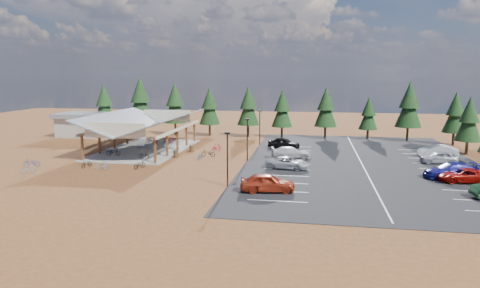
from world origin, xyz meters
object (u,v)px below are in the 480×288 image
(bike_5, at_px, (152,146))
(car_8, at_px, (439,157))
(bike_1, at_px, (108,150))
(bike_16, at_px, (208,153))
(bike_13, at_px, (102,165))
(car_0, at_px, (267,183))
(car_9, at_px, (438,151))
(car_3, at_px, (291,153))
(lamp_post_2, at_px, (260,125))
(bike_0, at_px, (113,152))
(bike_pavilion, at_px, (145,122))
(bike_14, at_px, (200,156))
(bike_3, at_px, (152,140))
(bike_2, at_px, (142,145))
(bike_8, at_px, (87,164))
(trash_bin_1, at_px, (192,149))
(car_2, at_px, (287,163))
(car_4, at_px, (284,143))
(bike_4, at_px, (144,155))
(bike_9, at_px, (28,169))
(bike_6, at_px, (167,143))
(lamp_post_1, at_px, (247,137))
(lamp_post_0, at_px, (227,155))
(bike_12, at_px, (140,164))
(trash_bin_0, at_px, (176,154))
(car_7, at_px, (451,171))
(bike_7, at_px, (169,139))
(outbuilding, at_px, (92,124))
(car_6, at_px, (463,175))
(bike_15, at_px, (217,147))

(bike_5, height_order, car_8, car_8)
(bike_1, xyz_separation_m, bike_16, (13.35, 0.46, -0.05))
(bike_13, distance_m, car_0, 19.80)
(car_9, bearing_deg, car_0, -38.08)
(car_8, bearing_deg, car_3, -93.98)
(lamp_post_2, height_order, bike_0, lamp_post_2)
(bike_pavilion, xyz_separation_m, bike_14, (9.17, -5.11, -3.40))
(bike_3, bearing_deg, bike_2, -179.28)
(bike_pavilion, relative_size, bike_16, 10.12)
(bike_8, distance_m, bike_14, 13.18)
(bike_pavilion, xyz_separation_m, bike_5, (1.07, -0.49, -3.20))
(trash_bin_1, xyz_separation_m, car_2, (13.36, -8.17, 0.25))
(car_0, bearing_deg, car_4, -8.65)
(bike_4, bearing_deg, bike_9, 149.40)
(bike_3, relative_size, bike_6, 1.15)
(bike_16, distance_m, car_4, 11.85)
(bike_13, relative_size, car_3, 0.33)
(lamp_post_1, xyz_separation_m, car_9, (23.35, 6.26, -2.17))
(lamp_post_1, xyz_separation_m, bike_6, (-13.11, 8.34, -2.48))
(car_8, bearing_deg, bike_9, -77.82)
(lamp_post_0, relative_size, bike_6, 3.38)
(bike_12, xyz_separation_m, car_2, (16.23, 2.62, 0.23))
(trash_bin_0, bearing_deg, bike_6, 116.78)
(bike_1, relative_size, bike_8, 0.92)
(lamp_post_1, xyz_separation_m, car_7, (21.54, -5.25, -2.16))
(bike_16, bearing_deg, bike_12, -28.73)
(bike_5, bearing_deg, bike_1, 107.70)
(bike_0, bearing_deg, bike_16, -85.34)
(bike_4, height_order, bike_7, bike_7)
(trash_bin_1, distance_m, bike_8, 14.41)
(outbuilding, relative_size, lamp_post_0, 2.14)
(bike_3, relative_size, bike_14, 1.08)
(bike_8, distance_m, car_2, 22.53)
(bike_9, xyz_separation_m, car_0, (25.79, -2.94, 0.41))
(bike_13, xyz_separation_m, car_0, (18.92, -5.80, 0.38))
(bike_5, xyz_separation_m, bike_16, (8.63, -2.90, -0.12))
(lamp_post_2, relative_size, car_6, 1.07)
(car_2, bearing_deg, bike_12, 107.93)
(bike_2, height_order, bike_8, bike_2)
(bike_13, height_order, car_0, car_0)
(bike_15, relative_size, car_4, 0.37)
(bike_5, bearing_deg, bike_pavilion, 47.63)
(bike_15, xyz_separation_m, car_6, (27.38, -12.75, 0.22))
(bike_6, distance_m, car_2, 21.75)
(bike_pavilion, xyz_separation_m, bike_12, (3.83, -11.21, -3.36))
(car_3, distance_m, car_8, 17.24)
(lamp_post_1, height_order, bike_15, lamp_post_1)
(bike_pavilion, relative_size, bike_5, 11.05)
(bike_9, xyz_separation_m, car_2, (26.97, 6.75, 0.24))
(lamp_post_1, distance_m, bike_3, 19.15)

